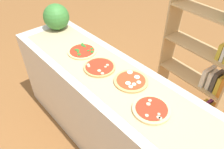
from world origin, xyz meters
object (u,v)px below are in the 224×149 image
object	(u,v)px
watermelon	(56,17)
pizza_spinach_0	(82,51)
bookshelf	(210,56)
pizza_mushroom_3	(151,109)
pizza_mozzarella_2	(131,81)
pizza_mushroom_1	(100,67)

from	to	relation	value
watermelon	pizza_spinach_0	bearing A→B (deg)	-7.99
watermelon	bookshelf	distance (m)	1.66
pizza_mushroom_3	bookshelf	distance (m)	1.16
pizza_mushroom_3	watermelon	world-z (taller)	watermelon
pizza_spinach_0	pizza_mozzarella_2	distance (m)	0.59
pizza_mozzarella_2	watermelon	world-z (taller)	watermelon
pizza_spinach_0	bookshelf	xyz separation A→B (m)	(0.73, 1.07, -0.17)
pizza_mushroom_1	bookshelf	size ratio (longest dim) A/B	0.17
pizza_spinach_0	pizza_mushroom_1	xyz separation A→B (m)	(0.30, -0.04, 0.00)
bookshelf	pizza_mushroom_3	bearing A→B (deg)	-82.16
pizza_mushroom_3	watermelon	distance (m)	1.46
pizza_spinach_0	watermelon	xyz separation A→B (m)	(-0.56, 0.08, 0.12)
bookshelf	pizza_mushroom_1	bearing A→B (deg)	-111.52
pizza_mozzarella_2	bookshelf	bearing A→B (deg)	82.30
pizza_spinach_0	pizza_mozzarella_2	bearing A→B (deg)	3.63
pizza_spinach_0	pizza_mushroom_3	bearing A→B (deg)	-4.45
pizza_mushroom_3	watermelon	xyz separation A→B (m)	(-1.45, 0.15, 0.12)
pizza_mozzarella_2	pizza_mushroom_1	bearing A→B (deg)	-166.21
pizza_mozzarella_2	pizza_mushroom_3	world-z (taller)	pizza_mushroom_3
pizza_mushroom_1	pizza_mushroom_3	size ratio (longest dim) A/B	1.02
pizza_mozzarella_2	watermelon	distance (m)	1.16
pizza_mushroom_1	bookshelf	bearing A→B (deg)	68.48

